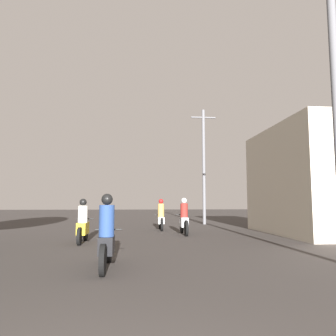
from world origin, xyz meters
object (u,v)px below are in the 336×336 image
at_px(building_right_near, 316,180).
at_px(utility_pole_far, 204,164).
at_px(motorcycle_yellow, 83,225).
at_px(motorcycle_white, 161,217).
at_px(motorcycle_black, 107,238).
at_px(utility_pole_near, 336,91).
at_px(motorcycle_silver, 184,220).

distance_m(building_right_near, utility_pole_far, 7.80).
relative_size(motorcycle_yellow, motorcycle_white, 0.92).
distance_m(motorcycle_black, motorcycle_white, 9.66).
bearing_deg(motorcycle_black, motorcycle_yellow, 105.34).
bearing_deg(utility_pole_near, motorcycle_black, -179.79).
bearing_deg(motorcycle_yellow, motorcycle_white, 53.08).
bearing_deg(motorcycle_silver, motorcycle_black, -112.47).
height_order(motorcycle_white, building_right_near, building_right_near).
bearing_deg(motorcycle_black, utility_pole_far, 70.22).
bearing_deg(motorcycle_silver, building_right_near, -4.99).
relative_size(motorcycle_silver, utility_pole_near, 0.26).
distance_m(motorcycle_white, building_right_near, 7.48).
bearing_deg(motorcycle_white, motorcycle_silver, -77.92).
bearing_deg(utility_pole_far, motorcycle_white, -127.83).
bearing_deg(utility_pole_far, motorcycle_black, -109.99).
relative_size(motorcycle_silver, motorcycle_white, 0.99).
xyz_separation_m(motorcycle_black, utility_pole_near, (5.32, 0.02, 3.39)).
relative_size(motorcycle_silver, utility_pole_far, 0.28).
distance_m(motorcycle_silver, utility_pole_near, 8.21).
xyz_separation_m(motorcycle_yellow, building_right_near, (9.76, 2.18, 1.75)).
xyz_separation_m(motorcycle_white, building_right_near, (6.71, -2.81, 1.73)).
bearing_deg(building_right_near, motorcycle_black, -142.02).
relative_size(motorcycle_black, motorcycle_yellow, 1.09).
height_order(motorcycle_black, motorcycle_white, motorcycle_black).
xyz_separation_m(building_right_near, utility_pole_near, (-3.23, -6.65, 1.68)).
bearing_deg(utility_pole_far, building_right_near, -61.31).
xyz_separation_m(motorcycle_white, utility_pole_near, (3.48, -9.46, 3.41)).
height_order(motorcycle_yellow, building_right_near, building_right_near).
bearing_deg(motorcycle_black, motorcycle_silver, 69.45).
height_order(motorcycle_yellow, motorcycle_white, motorcycle_white).
bearing_deg(motorcycle_yellow, utility_pole_far, 50.16).
height_order(motorcycle_yellow, utility_pole_near, utility_pole_near).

